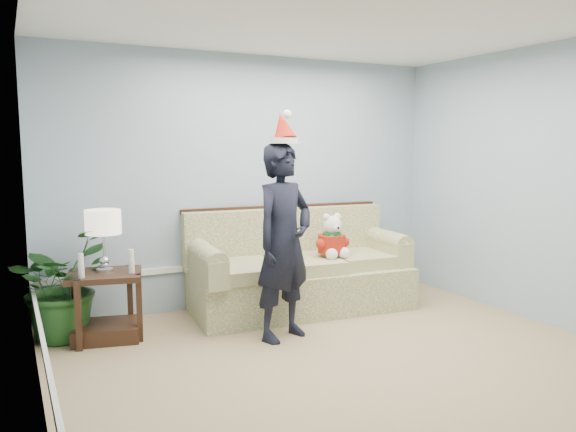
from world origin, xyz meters
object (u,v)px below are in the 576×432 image
(table_lamp, at_px, (103,225))
(side_table, at_px, (106,313))
(houseplant, at_px, (61,284))
(teddy_bear, at_px, (332,241))
(sofa, at_px, (298,273))
(man, at_px, (284,242))

(table_lamp, bearing_deg, side_table, -111.77)
(houseplant, height_order, teddy_bear, teddy_bear)
(teddy_bear, bearing_deg, table_lamp, 176.20)
(sofa, height_order, man, man)
(table_lamp, xyz_separation_m, teddy_bear, (2.29, -0.14, -0.31))
(sofa, xyz_separation_m, teddy_bear, (0.30, -0.21, 0.35))
(table_lamp, bearing_deg, houseplant, 153.33)
(houseplant, bearing_deg, sofa, -2.72)
(table_lamp, height_order, houseplant, table_lamp)
(sofa, relative_size, teddy_bear, 5.02)
(sofa, distance_m, side_table, 2.01)
(side_table, distance_m, man, 1.72)
(houseplant, bearing_deg, side_table, -30.64)
(sofa, height_order, houseplant, sofa)
(sofa, xyz_separation_m, table_lamp, (-1.99, -0.07, 0.66))
(sofa, relative_size, man, 1.35)
(sofa, relative_size, table_lamp, 4.24)
(table_lamp, distance_m, teddy_bear, 2.31)
(side_table, relative_size, houseplant, 0.73)
(sofa, height_order, teddy_bear, sofa)
(teddy_bear, bearing_deg, side_table, 176.87)
(sofa, bearing_deg, man, -120.78)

